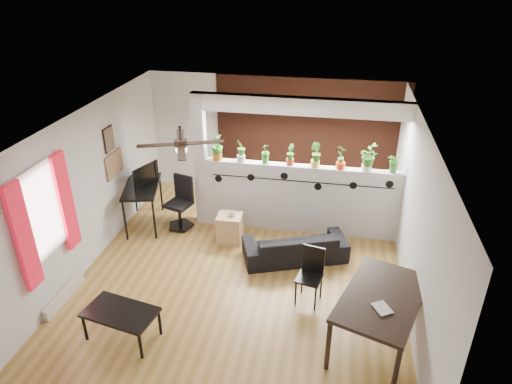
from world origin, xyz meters
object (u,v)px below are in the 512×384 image
(folding_chair, at_px, (311,270))
(cube_shelf, at_px, (230,228))
(potted_plant_0, at_px, (217,147))
(computer_desk, at_px, (142,189))
(potted_plant_2, at_px, (265,153))
(potted_plant_1, at_px, (241,150))
(coffee_table, at_px, (121,314))
(potted_plant_6, at_px, (368,157))
(potted_plant_5, at_px, (341,156))
(sofa, at_px, (295,246))
(dining_table, at_px, (382,301))
(ceiling_fan, at_px, (181,145))
(potted_plant_3, at_px, (290,154))
(potted_plant_7, at_px, (394,162))
(cup, at_px, (232,213))
(potted_plant_4, at_px, (316,154))
(office_chair, at_px, (181,206))

(folding_chair, bearing_deg, cube_shelf, 139.82)
(potted_plant_0, distance_m, computer_desk, 1.69)
(potted_plant_2, distance_m, folding_chair, 2.44)
(potted_plant_1, height_order, computer_desk, potted_plant_1)
(folding_chair, distance_m, coffee_table, 2.78)
(potted_plant_6, relative_size, folding_chair, 0.53)
(potted_plant_5, distance_m, potted_plant_6, 0.45)
(sofa, height_order, dining_table, dining_table)
(ceiling_fan, distance_m, potted_plant_3, 2.39)
(potted_plant_2, height_order, dining_table, potted_plant_2)
(potted_plant_7, bearing_deg, potted_plant_5, 180.00)
(potted_plant_3, relative_size, sofa, 0.23)
(potted_plant_1, distance_m, cup, 1.17)
(dining_table, xyz_separation_m, folding_chair, (-0.95, 0.80, -0.21))
(potted_plant_3, bearing_deg, potted_plant_7, 0.00)
(ceiling_fan, relative_size, potted_plant_5, 2.67)
(folding_chair, bearing_deg, potted_plant_2, 117.76)
(ceiling_fan, distance_m, potted_plant_6, 3.35)
(folding_chair, height_order, coffee_table, folding_chair)
(potted_plant_2, xyz_separation_m, dining_table, (1.99, -2.76, -0.80))
(sofa, relative_size, cube_shelf, 3.13)
(potted_plant_3, distance_m, computer_desk, 2.91)
(potted_plant_4, bearing_deg, potted_plant_2, 180.00)
(ceiling_fan, xyz_separation_m, folding_chair, (1.96, -0.16, -1.78))
(potted_plant_2, bearing_deg, office_chair, -169.97)
(potted_plant_6, distance_m, cube_shelf, 2.77)
(coffee_table, bearing_deg, potted_plant_4, 54.36)
(potted_plant_2, bearing_deg, sofa, -53.94)
(potted_plant_2, xyz_separation_m, folding_chair, (1.03, -1.96, -1.01))
(potted_plant_0, bearing_deg, potted_plant_2, 0.00)
(ceiling_fan, relative_size, potted_plant_2, 3.29)
(potted_plant_3, xyz_separation_m, sofa, (0.24, -0.95, -1.31))
(dining_table, bearing_deg, folding_chair, 140.12)
(potted_plant_6, height_order, potted_plant_7, potted_plant_6)
(potted_plant_2, xyz_separation_m, potted_plant_5, (1.35, 0.00, 0.04))
(folding_chair, bearing_deg, potted_plant_6, 68.54)
(potted_plant_2, height_order, folding_chair, potted_plant_2)
(computer_desk, bearing_deg, potted_plant_0, 13.45)
(potted_plant_4, xyz_separation_m, folding_chair, (0.13, -1.96, -1.06))
(potted_plant_2, xyz_separation_m, sofa, (0.69, -0.95, -1.30))
(potted_plant_3, distance_m, office_chair, 2.34)
(sofa, distance_m, cup, 1.28)
(potted_plant_4, relative_size, sofa, 0.26)
(ceiling_fan, height_order, folding_chair, ceiling_fan)
(ceiling_fan, relative_size, potted_plant_0, 2.48)
(folding_chair, bearing_deg, potted_plant_0, 134.60)
(potted_plant_7, distance_m, sofa, 2.24)
(cup, bearing_deg, computer_desk, 170.97)
(potted_plant_1, bearing_deg, cube_shelf, -98.48)
(potted_plant_7, bearing_deg, potted_plant_1, 180.00)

